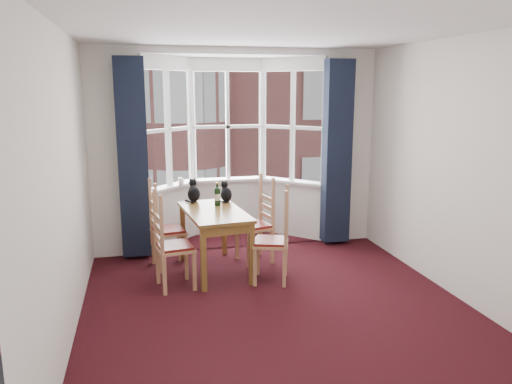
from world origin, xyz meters
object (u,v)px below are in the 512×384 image
object	(u,v)px
chair_left_near	(167,249)
chair_right_far	(261,226)
candle_short	(182,182)
candle_tall	(180,181)
cat_left	(194,192)
dining_table	(214,219)
cat_right	(226,193)
chair_left_far	(161,232)
wine_bottle	(217,196)
chair_right_near	(279,243)

from	to	relation	value
chair_left_near	chair_right_far	distance (m)	1.44
candle_short	chair_right_far	bearing A→B (deg)	-47.86
chair_left_near	candle_tall	xyz separation A→B (m)	(0.30, 1.69, 0.45)
cat_left	candle_short	xyz separation A→B (m)	(-0.09, 0.75, 0.01)
dining_table	cat_left	bearing A→B (deg)	108.67
dining_table	cat_left	world-z (taller)	cat_left
cat_right	candle_short	world-z (taller)	cat_right
chair_left_far	chair_right_far	distance (m)	1.29
dining_table	chair_right_far	size ratio (longest dim) A/B	1.43
dining_table	chair_left_far	xyz separation A→B (m)	(-0.64, 0.27, -0.20)
wine_bottle	candle_short	size ratio (longest dim) A/B	3.46
chair_right_far	wine_bottle	distance (m)	0.73
dining_table	cat_left	size ratio (longest dim) A/B	4.16
candle_tall	chair_left_near	bearing A→B (deg)	-100.12
chair_right_near	candle_tall	size ratio (longest dim) A/B	8.09
chair_left_far	candle_short	size ratio (longest dim) A/B	10.58
dining_table	chair_left_near	xyz separation A→B (m)	(-0.61, -0.42, -0.20)
dining_table	cat_right	xyz separation A→B (m)	(0.23, 0.46, 0.22)
chair_right_far	candle_tall	bearing A→B (deg)	133.80
chair_left_near	candle_short	xyz separation A→B (m)	(0.33, 1.72, 0.44)
wine_bottle	candle_tall	size ratio (longest dim) A/B	2.65
chair_left_near	cat_left	distance (m)	1.15
chair_right_far	candle_short	world-z (taller)	candle_short
chair_right_near	candle_short	size ratio (longest dim) A/B	10.58
dining_table	cat_left	distance (m)	0.63
cat_left	candle_tall	size ratio (longest dim) A/B	2.79
chair_right_far	wine_bottle	bearing A→B (deg)	-176.97
chair_right_far	cat_left	distance (m)	0.99
cat_right	wine_bottle	distance (m)	0.26
dining_table	wine_bottle	world-z (taller)	wine_bottle
chair_left_near	cat_right	bearing A→B (deg)	46.39
chair_right_far	cat_left	size ratio (longest dim) A/B	2.90
candle_short	chair_left_far	bearing A→B (deg)	-109.26
cat_left	wine_bottle	bearing A→B (deg)	-49.59
chair_right_far	cat_left	bearing A→B (deg)	161.45
dining_table	candle_short	bearing A→B (deg)	102.01
chair_left_near	cat_right	world-z (taller)	cat_right
chair_left_near	candle_short	distance (m)	1.81
cat_right	candle_tall	size ratio (longest dim) A/B	2.51
dining_table	candle_tall	bearing A→B (deg)	103.44
chair_left_near	cat_left	world-z (taller)	cat_left
chair_right_near	chair_left_far	bearing A→B (deg)	149.76
chair_left_far	chair_right_far	world-z (taller)	same
cat_left	chair_right_near	bearing A→B (deg)	-50.46
chair_right_far	candle_tall	xyz separation A→B (m)	(-0.96, 1.00, 0.45)
dining_table	cat_right	world-z (taller)	cat_right
chair_left_far	cat_right	bearing A→B (deg)	12.02
chair_right_near	candle_short	distance (m)	2.09
chair_right_far	candle_short	size ratio (longest dim) A/B	10.58
wine_bottle	chair_right_near	bearing A→B (deg)	-50.84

